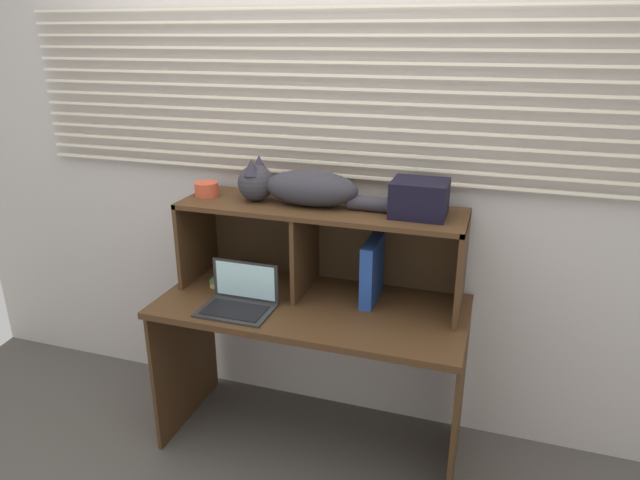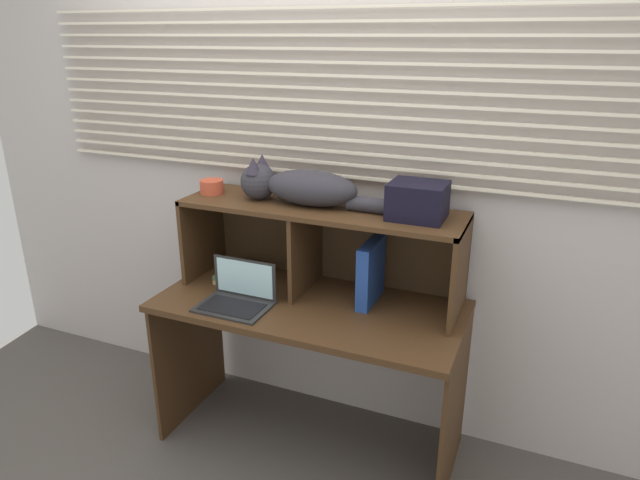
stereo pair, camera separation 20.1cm
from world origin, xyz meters
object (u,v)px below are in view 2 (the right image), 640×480
at_px(book_stack, 242,274).
at_px(small_basket, 212,187).
at_px(laptop, 237,297).
at_px(storage_box, 418,201).
at_px(cat, 300,186).
at_px(binder_upright, 371,272).

height_order(book_stack, small_basket, small_basket).
relative_size(book_stack, small_basket, 2.26).
bearing_deg(laptop, small_basket, 136.04).
bearing_deg(laptop, book_stack, 116.44).
bearing_deg(storage_box, book_stack, 179.92).
height_order(cat, binder_upright, cat).
bearing_deg(small_basket, laptop, -43.96).
height_order(cat, book_stack, cat).
bearing_deg(binder_upright, small_basket, 180.00).
xyz_separation_m(cat, binder_upright, (0.34, -0.00, -0.35)).
distance_m(cat, small_basket, 0.46).
distance_m(laptop, storage_box, 0.89).
bearing_deg(book_stack, binder_upright, -0.11).
xyz_separation_m(laptop, binder_upright, (0.53, 0.26, 0.10)).
relative_size(laptop, small_basket, 2.82).
bearing_deg(cat, book_stack, 179.78).
relative_size(book_stack, storage_box, 1.10).
height_order(book_stack, storage_box, storage_box).
relative_size(small_basket, storage_box, 0.48).
distance_m(binder_upright, book_stack, 0.67).
bearing_deg(binder_upright, laptop, -153.61).
distance_m(cat, binder_upright, 0.49).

